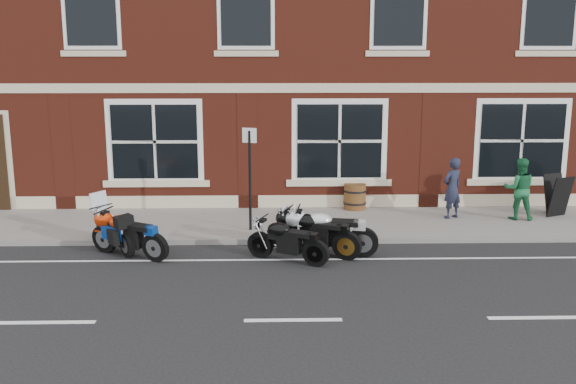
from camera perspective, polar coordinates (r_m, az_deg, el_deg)
name	(u,v)px	position (r m, az deg, el deg)	size (l,w,h in m)	color
ground	(288,263)	(13.45, 0.04, -6.30)	(80.00, 80.00, 0.00)	black
sidewalk	(286,224)	(16.31, -0.22, -2.82)	(30.00, 3.00, 0.12)	slate
kerb	(287,241)	(14.79, -0.09, -4.37)	(30.00, 0.16, 0.12)	slate
pub_building	(281,5)	(23.35, -0.62, 16.29)	(24.00, 12.00, 12.00)	maroon
moto_touring_silver	(114,227)	(14.74, -15.17, -3.06)	(1.19, 1.60, 1.24)	black
moto_sport_red	(128,233)	(14.14, -14.00, -3.53)	(1.83, 1.10, 0.91)	black
moto_sport_black	(314,231)	(13.80, 2.32, -3.52)	(1.92, 1.00, 0.93)	black
moto_sport_silver	(327,230)	(13.84, 3.44, -3.40)	(2.13, 0.54, 0.96)	black
moto_naked_black	(286,239)	(13.39, -0.14, -4.21)	(1.70, 1.00, 0.84)	black
pedestrian_left	(452,188)	(17.00, 14.39, 0.34)	(0.58, 0.38, 1.58)	#1B1F31
pedestrian_right	(519,189)	(17.38, 19.87, 0.27)	(0.77, 0.60, 1.59)	#1A5D35
a_board_sign	(557,195)	(18.21, 22.81, -0.27)	(0.65, 0.43, 1.08)	black
barrel_planter	(355,197)	(17.62, 5.96, -0.41)	(0.63, 0.63, 0.70)	#432612
parking_sign	(250,172)	(15.22, -3.41, 1.81)	(0.34, 0.13, 2.46)	black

